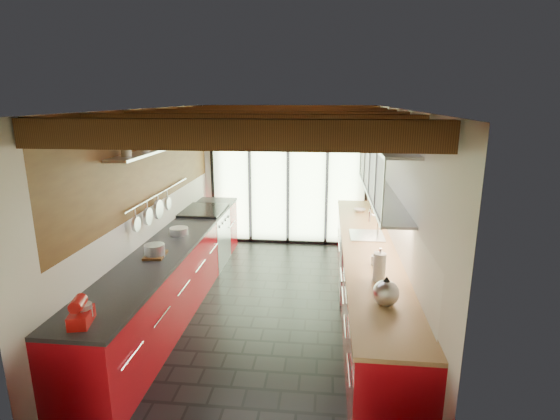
% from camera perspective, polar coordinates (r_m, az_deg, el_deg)
% --- Properties ---
extents(ground, '(5.50, 5.50, 0.00)m').
position_cam_1_polar(ground, '(6.02, -1.34, -12.55)').
color(ground, black).
rests_on(ground, ground).
extents(room_shell, '(5.50, 5.50, 5.50)m').
position_cam_1_polar(room_shell, '(5.47, -1.44, 3.08)').
color(room_shell, silver).
rests_on(room_shell, ground).
extents(ceiling_beams, '(3.14, 5.06, 4.90)m').
position_cam_1_polar(ceiling_beams, '(5.74, -0.99, 11.76)').
color(ceiling_beams, '#593316').
rests_on(ceiling_beams, ground).
extents(glass_door, '(2.95, 0.10, 2.90)m').
position_cam_1_polar(glass_door, '(8.11, 1.06, 6.87)').
color(glass_door, '#C6EAAD').
rests_on(glass_door, ground).
extents(left_counter, '(0.68, 5.00, 0.92)m').
position_cam_1_polar(left_counter, '(6.11, -13.42, -7.78)').
color(left_counter, '#AD0A14').
rests_on(left_counter, ground).
extents(range_stove, '(0.66, 0.90, 0.97)m').
position_cam_1_polar(range_stove, '(7.40, -9.75, -3.54)').
color(range_stove, silver).
rests_on(range_stove, ground).
extents(right_counter, '(0.68, 5.00, 0.92)m').
position_cam_1_polar(right_counter, '(5.81, 11.35, -8.86)').
color(right_counter, '#AD0A14').
rests_on(right_counter, ground).
extents(sink_assembly, '(0.45, 0.52, 0.43)m').
position_cam_1_polar(sink_assembly, '(6.01, 11.39, -2.98)').
color(sink_assembly, silver).
rests_on(sink_assembly, right_counter).
extents(upper_cabinets_right, '(0.34, 3.00, 3.00)m').
position_cam_1_polar(upper_cabinets_right, '(5.73, 13.34, 5.21)').
color(upper_cabinets_right, silver).
rests_on(upper_cabinets_right, ground).
extents(left_wall_fixtures, '(0.28, 2.60, 0.96)m').
position_cam_1_polar(left_wall_fixtures, '(5.93, -15.51, 5.69)').
color(left_wall_fixtures, silver).
rests_on(left_wall_fixtures, ground).
extents(stand_mixer, '(0.21, 0.30, 0.25)m').
position_cam_1_polar(stand_mixer, '(4.04, -24.53, -12.12)').
color(stand_mixer, '#B30F0E').
rests_on(stand_mixer, left_counter).
extents(pot_large, '(0.29, 0.29, 0.15)m').
position_cam_1_polar(pot_large, '(5.34, -16.06, -5.12)').
color(pot_large, silver).
rests_on(pot_large, left_counter).
extents(pot_small, '(0.27, 0.27, 0.10)m').
position_cam_1_polar(pot_small, '(6.11, -13.06, -2.70)').
color(pot_small, silver).
rests_on(pot_small, left_counter).
extents(cutting_board, '(0.25, 0.33, 0.03)m').
position_cam_1_polar(cutting_board, '(5.37, -15.96, -5.70)').
color(cutting_board, brown).
rests_on(cutting_board, left_counter).
extents(kettle, '(0.24, 0.30, 0.28)m').
position_cam_1_polar(kettle, '(4.10, 13.67, -10.30)').
color(kettle, silver).
rests_on(kettle, right_counter).
extents(paper_towel, '(0.13, 0.13, 0.35)m').
position_cam_1_polar(paper_towel, '(4.57, 12.86, -7.30)').
color(paper_towel, white).
rests_on(paper_towel, right_counter).
extents(soap_bottle, '(0.08, 0.09, 0.16)m').
position_cam_1_polar(soap_bottle, '(5.00, 12.27, -6.16)').
color(soap_bottle, silver).
rests_on(soap_bottle, right_counter).
extents(bowl, '(0.20, 0.20, 0.05)m').
position_cam_1_polar(bowl, '(7.27, 10.36, -0.03)').
color(bowl, silver).
rests_on(bowl, right_counter).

